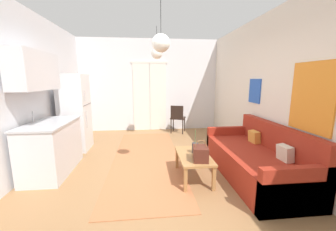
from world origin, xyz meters
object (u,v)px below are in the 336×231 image
refrigerator (75,113)px  pendant_lamp_near (161,43)px  coffee_table (194,158)px  accent_chair (178,117)px  couch (257,160)px  pendant_lamp_far (157,53)px  bamboo_vase (195,148)px  handbag (201,153)px

refrigerator → pendant_lamp_near: size_ratio=2.08×
coffee_table → accent_chair: bearing=86.5°
couch → refrigerator: size_ratio=1.20×
couch → pendant_lamp_far: (-1.58, 1.99, 1.96)m
accent_chair → pendant_lamp_far: 2.10m
coffee_table → pendant_lamp_far: size_ratio=1.19×
pendant_lamp_near → couch: bearing=-2.3°
refrigerator → pendant_lamp_far: size_ratio=2.32×
couch → bamboo_vase: 1.08m
coffee_table → handbag: handbag is taller
handbag → coffee_table: bearing=101.2°
handbag → couch: bearing=10.3°
coffee_table → accent_chair: (0.18, 2.88, 0.14)m
accent_chair → coffee_table: bearing=105.8°
couch → handbag: size_ratio=6.48×
bamboo_vase → pendant_lamp_near: pendant_lamp_near is taller
handbag → accent_chair: bearing=87.6°
pendant_lamp_near → pendant_lamp_far: bearing=88.8°
couch → pendant_lamp_near: (-1.62, 0.07, 1.88)m
refrigerator → pendant_lamp_far: (1.91, 0.25, 1.37)m
couch → bamboo_vase: bearing=173.1°
refrigerator → accent_chair: (2.58, 1.19, -0.38)m
handbag → pendant_lamp_far: pendant_lamp_far is taller
handbag → pendant_lamp_near: bearing=156.1°
coffee_table → accent_chair: size_ratio=1.05×
couch → bamboo_vase: couch is taller
handbag → accent_chair: accent_chair is taller
coffee_table → refrigerator: 2.98m
refrigerator → pendant_lamp_far: 2.37m
accent_chair → pendant_lamp_near: bearing=95.4°
coffee_table → refrigerator: refrigerator is taller
bamboo_vase → pendant_lamp_far: size_ratio=0.52×
bamboo_vase → handbag: 0.32m
couch → coffee_table: 1.09m
couch → coffee_table: bearing=177.3°
pendant_lamp_near → refrigerator: bearing=138.3°
bamboo_vase → pendant_lamp_near: bearing=-173.8°
refrigerator → coffee_table: bearing=-35.0°
coffee_table → couch: bearing=-2.7°
refrigerator → accent_chair: bearing=24.8°
accent_chair → pendant_lamp_far: (-0.66, -0.94, 1.75)m
couch → handbag: 1.09m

